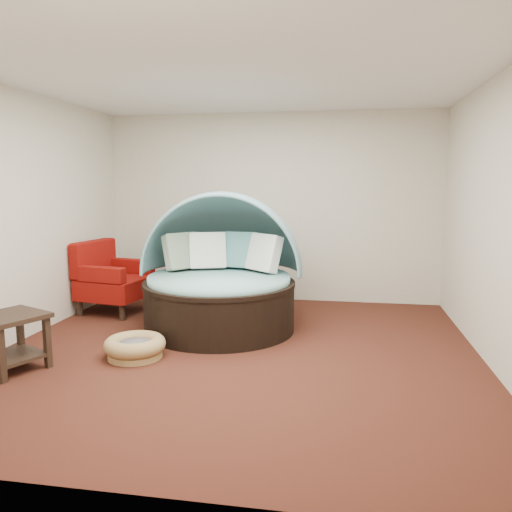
% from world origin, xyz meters
% --- Properties ---
extents(floor, '(5.00, 5.00, 0.00)m').
position_xyz_m(floor, '(0.00, 0.00, 0.00)').
color(floor, '#481E14').
rests_on(floor, ground).
extents(wall_back, '(5.00, 0.00, 5.00)m').
position_xyz_m(wall_back, '(0.00, 2.50, 1.40)').
color(wall_back, beige).
rests_on(wall_back, floor).
extents(wall_front, '(5.00, 0.00, 5.00)m').
position_xyz_m(wall_front, '(0.00, -2.50, 1.40)').
color(wall_front, beige).
rests_on(wall_front, floor).
extents(wall_left, '(0.00, 5.00, 5.00)m').
position_xyz_m(wall_left, '(-2.50, 0.00, 1.40)').
color(wall_left, beige).
rests_on(wall_left, floor).
extents(wall_right, '(0.00, 5.00, 5.00)m').
position_xyz_m(wall_right, '(2.50, 0.00, 1.40)').
color(wall_right, beige).
rests_on(wall_right, floor).
extents(ceiling, '(5.00, 5.00, 0.00)m').
position_xyz_m(ceiling, '(0.00, 0.00, 2.80)').
color(ceiling, white).
rests_on(ceiling, wall_back).
extents(canopy_daybed, '(2.07, 1.98, 1.67)m').
position_xyz_m(canopy_daybed, '(-0.39, 0.87, 0.77)').
color(canopy_daybed, black).
rests_on(canopy_daybed, floor).
extents(pet_basket, '(0.71, 0.71, 0.22)m').
position_xyz_m(pet_basket, '(-0.99, -0.35, 0.11)').
color(pet_basket, '#9B7D46').
rests_on(pet_basket, floor).
extents(red_armchair, '(0.97, 0.97, 0.98)m').
position_xyz_m(red_armchair, '(-2.06, 1.35, 0.45)').
color(red_armchair, black).
rests_on(red_armchair, floor).
extents(side_table, '(0.75, 0.75, 0.54)m').
position_xyz_m(side_table, '(-2.00, -0.87, 0.35)').
color(side_table, black).
rests_on(side_table, floor).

